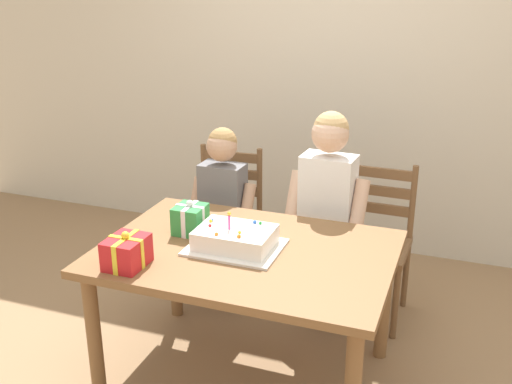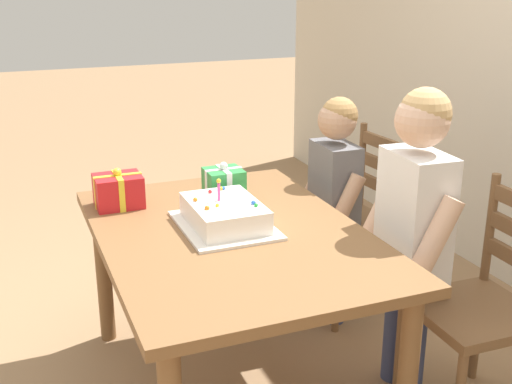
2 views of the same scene
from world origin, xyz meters
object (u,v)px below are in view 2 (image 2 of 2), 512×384
(chair_right, at_px, (485,306))
(child_older, at_px, (414,216))
(chair_left, at_px, (357,221))
(gift_box_red_large, at_px, (118,191))
(birthday_cake, at_px, (224,215))
(child_younger, at_px, (334,189))
(gift_box_beside_cake, at_px, (224,185))
(dining_table, at_px, (231,253))

(chair_right, bearing_deg, child_older, -144.34)
(chair_right, bearing_deg, chair_left, -179.99)
(gift_box_red_large, bearing_deg, chair_right, 52.34)
(birthday_cake, distance_m, chair_right, 1.05)
(chair_left, height_order, child_younger, child_younger)
(chair_left, bearing_deg, child_younger, -69.38)
(gift_box_beside_cake, xyz_separation_m, chair_right, (0.81, 0.75, -0.33))
(child_older, bearing_deg, chair_left, 166.02)
(chair_left, relative_size, chair_right, 1.00)
(dining_table, xyz_separation_m, gift_box_beside_cake, (-0.34, 0.09, 0.16))
(birthday_cake, bearing_deg, gift_box_beside_cake, 161.25)
(gift_box_red_large, relative_size, child_younger, 0.18)
(chair_left, distance_m, child_younger, 0.29)
(dining_table, distance_m, gift_box_beside_cake, 0.39)
(gift_box_red_large, bearing_deg, child_older, 56.43)
(birthday_cake, bearing_deg, chair_right, 58.14)
(child_younger, bearing_deg, birthday_cake, -62.22)
(dining_table, distance_m, gift_box_red_large, 0.58)
(birthday_cake, bearing_deg, gift_box_red_large, -139.02)
(child_older, bearing_deg, chair_right, 35.66)
(child_younger, bearing_deg, chair_left, 110.62)
(dining_table, bearing_deg, gift_box_red_large, -142.11)
(dining_table, height_order, gift_box_beside_cake, gift_box_beside_cake)
(gift_box_beside_cake, xyz_separation_m, child_younger, (-0.07, 0.58, -0.11))
(chair_left, bearing_deg, gift_box_red_large, -88.37)
(dining_table, xyz_separation_m, chair_left, (-0.48, 0.84, -0.16))
(dining_table, height_order, gift_box_red_large, gift_box_red_large)
(gift_box_red_large, relative_size, child_older, 0.16)
(child_older, bearing_deg, birthday_cake, -112.80)
(chair_left, bearing_deg, gift_box_beside_cake, -79.68)
(gift_box_beside_cake, distance_m, child_older, 0.81)
(birthday_cake, height_order, gift_box_red_large, birthday_cake)
(birthday_cake, relative_size, gift_box_beside_cake, 2.46)
(dining_table, distance_m, child_older, 0.72)
(birthday_cake, distance_m, child_younger, 0.77)
(dining_table, distance_m, chair_right, 0.98)
(gift_box_red_large, bearing_deg, chair_left, 91.63)
(birthday_cake, xyz_separation_m, gift_box_beside_cake, (-0.28, 0.10, 0.02))
(dining_table, distance_m, chair_left, 0.98)
(child_older, xyz_separation_m, child_younger, (-0.64, 0.00, -0.09))
(birthday_cake, xyz_separation_m, child_younger, (-0.36, 0.68, -0.09))
(gift_box_beside_cake, distance_m, chair_left, 0.83)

